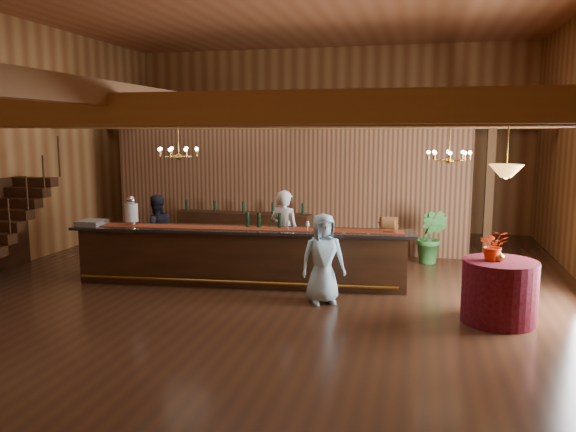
% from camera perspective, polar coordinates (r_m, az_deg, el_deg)
% --- Properties ---
extents(floor, '(14.00, 14.00, 0.00)m').
position_cam_1_polar(floor, '(10.98, -2.10, -7.27)').
color(floor, '#3E2214').
rests_on(floor, ground).
extents(wall_back, '(12.00, 0.10, 5.50)m').
position_cam_1_polar(wall_back, '(17.41, 4.03, 7.75)').
color(wall_back, olive).
rests_on(wall_back, floor).
extents(beam_grid, '(11.90, 13.90, 0.39)m').
position_cam_1_polar(beam_grid, '(11.05, -1.49, 9.84)').
color(beam_grid, brown).
rests_on(beam_grid, wall_left).
extents(support_posts, '(9.20, 10.20, 3.20)m').
position_cam_1_polar(support_posts, '(10.18, -2.90, 0.68)').
color(support_posts, brown).
rests_on(support_posts, floor).
extents(partition_wall, '(9.00, 0.18, 3.10)m').
position_cam_1_polar(partition_wall, '(14.15, -0.33, 2.71)').
color(partition_wall, brown).
rests_on(partition_wall, floor).
extents(backroom_boxes, '(4.10, 0.60, 1.10)m').
position_cam_1_polar(backroom_boxes, '(16.17, 2.06, -0.20)').
color(backroom_boxes, '#381D0E').
rests_on(backroom_boxes, floor).
extents(tasting_bar, '(6.78, 1.44, 1.13)m').
position_cam_1_polar(tasting_bar, '(11.11, -4.84, -4.07)').
color(tasting_bar, '#381D0E').
rests_on(tasting_bar, floor).
extents(beverage_dispenser, '(0.26, 0.26, 0.60)m').
position_cam_1_polar(beverage_dispenser, '(11.72, -15.62, 0.48)').
color(beverage_dispenser, silver).
rests_on(beverage_dispenser, tasting_bar).
extents(glass_rack_tray, '(0.50, 0.50, 0.10)m').
position_cam_1_polar(glass_rack_tray, '(12.01, -19.31, -0.65)').
color(glass_rack_tray, gray).
rests_on(glass_rack_tray, tasting_bar).
extents(raffle_drum, '(0.34, 0.24, 0.30)m').
position_cam_1_polar(raffle_drum, '(10.65, 10.18, -0.74)').
color(raffle_drum, brown).
rests_on(raffle_drum, tasting_bar).
extents(bar_bottle_0, '(0.07, 0.07, 0.30)m').
position_cam_1_polar(bar_bottle_0, '(11.08, -4.14, -0.40)').
color(bar_bottle_0, black).
rests_on(bar_bottle_0, tasting_bar).
extents(bar_bottle_1, '(0.07, 0.07, 0.30)m').
position_cam_1_polar(bar_bottle_1, '(11.03, -2.99, -0.43)').
color(bar_bottle_1, black).
rests_on(bar_bottle_1, tasting_bar).
extents(bar_bottle_2, '(0.07, 0.07, 0.30)m').
position_cam_1_polar(bar_bottle_2, '(10.96, -0.86, -0.48)').
color(bar_bottle_2, black).
rests_on(bar_bottle_2, tasting_bar).
extents(backbar_shelf, '(3.49, 0.78, 0.97)m').
position_cam_1_polar(backbar_shelf, '(14.27, -4.52, -1.57)').
color(backbar_shelf, '#381D0E').
rests_on(backbar_shelf, floor).
extents(round_table, '(1.15, 1.15, 1.00)m').
position_cam_1_polar(round_table, '(9.53, 20.67, -7.18)').
color(round_table, maroon).
rests_on(round_table, floor).
extents(chandelier_left, '(0.80, 0.80, 0.75)m').
position_cam_1_polar(chandelier_left, '(11.20, -11.06, 6.43)').
color(chandelier_left, '#A97C29').
rests_on(chandelier_left, beam_grid).
extents(chandelier_right, '(0.80, 0.80, 0.81)m').
position_cam_1_polar(chandelier_right, '(11.16, 16.04, 5.96)').
color(chandelier_right, '#A97C29').
rests_on(chandelier_right, beam_grid).
extents(pendant_lamp, '(0.52, 0.52, 0.90)m').
position_cam_1_polar(pendant_lamp, '(9.22, 21.29, 4.29)').
color(pendant_lamp, '#A97C29').
rests_on(pendant_lamp, beam_grid).
extents(bartender, '(0.76, 0.61, 1.81)m').
position_cam_1_polar(bartender, '(11.60, -0.36, -1.80)').
color(bartender, white).
rests_on(bartender, floor).
extents(staff_second, '(1.02, 0.98, 1.65)m').
position_cam_1_polar(staff_second, '(12.51, -13.23, -1.65)').
color(staff_second, black).
rests_on(staff_second, floor).
extents(guest, '(0.92, 0.78, 1.59)m').
position_cam_1_polar(guest, '(9.86, 3.59, -4.33)').
color(guest, '#A9D7EF').
rests_on(guest, floor).
extents(floor_plant, '(0.84, 0.77, 1.25)m').
position_cam_1_polar(floor_plant, '(13.17, 14.34, -2.06)').
color(floor_plant, '#306F2B').
rests_on(floor_plant, floor).
extents(table_flowers, '(0.45, 0.39, 0.49)m').
position_cam_1_polar(table_flowers, '(9.34, 20.16, -2.80)').
color(table_flowers, red).
rests_on(table_flowers, round_table).
extents(table_vase, '(0.18, 0.18, 0.29)m').
position_cam_1_polar(table_vase, '(9.34, 20.64, -3.44)').
color(table_vase, '#A97C29').
rests_on(table_vase, round_table).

